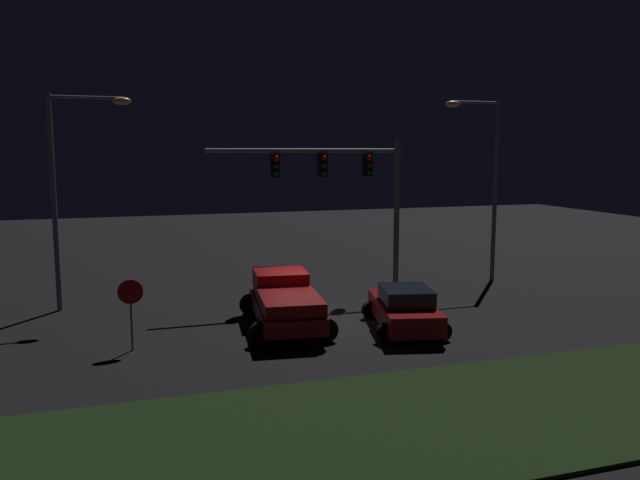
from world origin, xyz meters
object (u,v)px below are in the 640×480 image
at_px(pickup_truck, 284,298).
at_px(traffic_signal_gantry, 344,180).
at_px(car_sedan, 404,309).
at_px(street_lamp_left, 70,174).
at_px(stop_sign, 131,301).
at_px(street_lamp_right, 485,168).

relative_size(pickup_truck, traffic_signal_gantry, 0.67).
xyz_separation_m(pickup_truck, car_sedan, (3.81, -1.66, -0.26)).
height_order(pickup_truck, street_lamp_left, street_lamp_left).
bearing_deg(pickup_truck, stop_sign, 109.86).
height_order(car_sedan, street_lamp_right, street_lamp_right).
distance_m(traffic_signal_gantry, stop_sign, 10.85).
height_order(pickup_truck, stop_sign, stop_sign).
relative_size(car_sedan, street_lamp_left, 0.57).
distance_m(street_lamp_right, stop_sign, 17.42).
xyz_separation_m(traffic_signal_gantry, street_lamp_left, (-10.72, 0.76, 0.31)).
distance_m(traffic_signal_gantry, street_lamp_left, 10.75).
relative_size(pickup_truck, car_sedan, 1.19).
bearing_deg(pickup_truck, car_sedan, -106.79).
bearing_deg(stop_sign, pickup_truck, 13.06).
bearing_deg(pickup_truck, street_lamp_left, 61.98).
xyz_separation_m(street_lamp_right, stop_sign, (-15.98, -5.85, -3.72)).
height_order(traffic_signal_gantry, stop_sign, traffic_signal_gantry).
xyz_separation_m(street_lamp_left, street_lamp_right, (17.84, -0.22, 0.07)).
bearing_deg(car_sedan, pickup_truck, 79.80).
height_order(car_sedan, stop_sign, stop_sign).
height_order(traffic_signal_gantry, street_lamp_right, street_lamp_right).
distance_m(car_sedan, street_lamp_right, 10.48).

